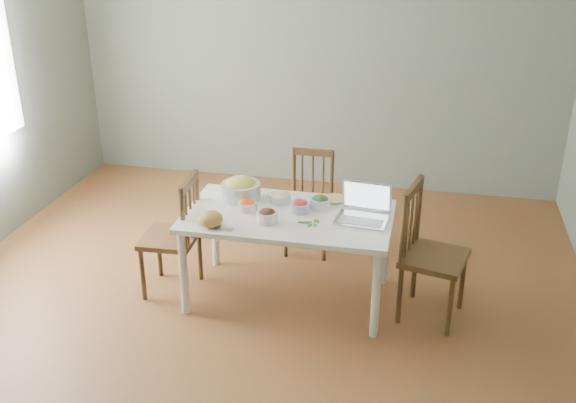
% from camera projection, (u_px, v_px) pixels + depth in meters
% --- Properties ---
extents(floor, '(5.00, 5.00, 0.00)m').
position_uv_depth(floor, '(256.00, 304.00, 5.04)').
color(floor, brown).
rests_on(floor, ground).
extents(wall_back, '(5.00, 0.00, 2.70)m').
position_uv_depth(wall_back, '(317.00, 57.00, 6.71)').
color(wall_back, slate).
rests_on(wall_back, ground).
extents(wall_front, '(5.00, 0.00, 2.70)m').
position_uv_depth(wall_front, '(60.00, 363.00, 2.25)').
color(wall_front, slate).
rests_on(wall_front, ground).
extents(dining_table, '(1.51, 0.85, 0.71)m').
position_uv_depth(dining_table, '(288.00, 257.00, 4.99)').
color(dining_table, white).
rests_on(dining_table, floor).
extents(chair_far, '(0.39, 0.37, 0.87)m').
position_uv_depth(chair_far, '(309.00, 204.00, 5.65)').
color(chair_far, '#3E200E').
rests_on(chair_far, floor).
extents(chair_left, '(0.42, 0.44, 0.95)m').
position_uv_depth(chair_left, '(170.00, 235.00, 5.04)').
color(chair_left, '#3E200E').
rests_on(chair_left, floor).
extents(chair_right, '(0.52, 0.53, 1.01)m').
position_uv_depth(chair_right, '(435.00, 255.00, 4.70)').
color(chair_right, '#3E200E').
rests_on(chair_right, floor).
extents(bread_boule, '(0.20, 0.20, 0.11)m').
position_uv_depth(bread_boule, '(211.00, 219.00, 4.64)').
color(bread_boule, '#AA7E38').
rests_on(bread_boule, dining_table).
extents(butter_stick, '(0.10, 0.05, 0.03)m').
position_uv_depth(butter_stick, '(226.00, 228.00, 4.61)').
color(butter_stick, beige).
rests_on(butter_stick, dining_table).
extents(bowl_squash, '(0.33, 0.33, 0.17)m').
position_uv_depth(bowl_squash, '(241.00, 188.00, 5.06)').
color(bowl_squash, gold).
rests_on(bowl_squash, dining_table).
extents(bowl_carrot, '(0.16, 0.16, 0.08)m').
position_uv_depth(bowl_carrot, '(247.00, 205.00, 4.89)').
color(bowl_carrot, '#FF4B07').
rests_on(bowl_carrot, dining_table).
extents(bowl_onion, '(0.19, 0.19, 0.09)m').
position_uv_depth(bowl_onion, '(280.00, 197.00, 5.01)').
color(bowl_onion, '#F6EFBB').
rests_on(bowl_onion, dining_table).
extents(bowl_mushroom, '(0.15, 0.15, 0.10)m').
position_uv_depth(bowl_mushroom, '(267.00, 216.00, 4.70)').
color(bowl_mushroom, '#3B1811').
rests_on(bowl_mushroom, dining_table).
extents(bowl_redpep, '(0.18, 0.18, 0.09)m').
position_uv_depth(bowl_redpep, '(300.00, 206.00, 4.86)').
color(bowl_redpep, red).
rests_on(bowl_redpep, dining_table).
extents(bowl_broccoli, '(0.17, 0.17, 0.09)m').
position_uv_depth(bowl_broccoli, '(320.00, 202.00, 4.93)').
color(bowl_broccoli, '#163718').
rests_on(bowl_broccoli, dining_table).
extents(flatbread, '(0.21, 0.21, 0.02)m').
position_uv_depth(flatbread, '(334.00, 199.00, 5.06)').
color(flatbread, beige).
rests_on(flatbread, dining_table).
extents(basil_bunch, '(0.18, 0.18, 0.02)m').
position_uv_depth(basil_bunch, '(308.00, 222.00, 4.70)').
color(basil_bunch, '#2E6423').
rests_on(basil_bunch, dining_table).
extents(laptop, '(0.39, 0.34, 0.25)m').
position_uv_depth(laptop, '(362.00, 205.00, 4.68)').
color(laptop, silver).
rests_on(laptop, dining_table).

